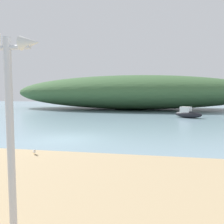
# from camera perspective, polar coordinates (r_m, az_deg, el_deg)

# --- Properties ---
(ground_plane) EXTENTS (120.00, 120.00, 0.00)m
(ground_plane) POSITION_cam_1_polar(r_m,az_deg,el_deg) (13.89, -11.52, -6.63)
(ground_plane) COLOR #7A99A8
(distant_hill) EXTENTS (42.33, 15.94, 5.85)m
(distant_hill) POSITION_cam_1_polar(r_m,az_deg,el_deg) (40.15, 5.07, 4.94)
(distant_hill) COLOR #3D6038
(distant_hill) RESTS_ON ground
(motorboat_centre_water) EXTENTS (3.14, 2.52, 1.23)m
(motorboat_centre_water) POSITION_cam_1_polar(r_m,az_deg,el_deg) (26.64, 18.45, -0.36)
(motorboat_centre_water) COLOR black
(motorboat_centre_water) RESTS_ON ground
(seagull_upper_strand) EXTENTS (0.25, 0.30, 0.23)m
(seagull_upper_strand) POSITION_cam_1_polar(r_m,az_deg,el_deg) (9.99, -18.91, -9.29)
(seagull_upper_strand) COLOR orange
(seagull_upper_strand) RESTS_ON beach_sand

